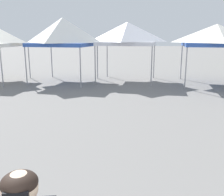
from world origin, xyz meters
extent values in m
cylinder|color=#9E9EA3|center=(-6.80, 12.17, 1.11)|extent=(0.06, 0.06, 2.22)
cylinder|color=#9E9EA3|center=(-6.86, 15.24, 1.11)|extent=(0.06, 0.06, 2.22)
cylinder|color=#9E9EA3|center=(-5.83, 12.86, 1.12)|extent=(0.06, 0.06, 2.23)
cylinder|color=#9E9EA3|center=(-2.77, 12.68, 1.12)|extent=(0.06, 0.06, 2.23)
cylinder|color=#9E9EA3|center=(-5.65, 15.91, 1.12)|extent=(0.06, 0.06, 2.23)
cylinder|color=#9E9EA3|center=(-2.60, 15.74, 1.12)|extent=(0.06, 0.06, 2.23)
pyramid|color=white|center=(-4.21, 14.30, 2.91)|extent=(3.39, 3.39, 1.35)
cube|color=#3359B2|center=(-4.21, 14.30, 2.13)|extent=(3.35, 3.35, 0.20)
cylinder|color=#9E9EA3|center=(-2.25, 13.67, 1.14)|extent=(0.06, 0.06, 2.28)
cylinder|color=#9E9EA3|center=(0.75, 13.59, 1.14)|extent=(0.06, 0.06, 2.28)
cylinder|color=#9E9EA3|center=(-2.17, 16.67, 1.14)|extent=(0.06, 0.06, 2.28)
cylinder|color=#9E9EA3|center=(0.83, 16.59, 1.14)|extent=(0.06, 0.06, 2.28)
pyramid|color=white|center=(-0.71, 15.13, 2.82)|extent=(3.23, 3.23, 1.07)
cube|color=white|center=(-0.71, 15.13, 2.18)|extent=(3.20, 3.20, 0.20)
cylinder|color=#9E9EA3|center=(2.44, 13.32, 1.13)|extent=(0.06, 0.06, 2.26)
cylinder|color=#9E9EA3|center=(2.48, 16.50, 1.13)|extent=(0.06, 0.06, 2.26)
pyramid|color=white|center=(4.05, 14.89, 2.73)|extent=(3.38, 3.38, 0.95)
cube|color=#3359B2|center=(4.05, 14.89, 2.16)|extent=(3.35, 3.35, 0.20)
sphere|color=beige|center=(0.21, 1.43, 1.67)|extent=(0.23, 0.23, 0.23)
ellipsoid|color=black|center=(0.21, 1.43, 1.71)|extent=(0.23, 0.23, 0.14)
cube|color=black|center=(0.24, 1.33, 1.68)|extent=(0.15, 0.07, 0.06)
camera|label=1|loc=(1.03, 0.10, 2.60)|focal=41.58mm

